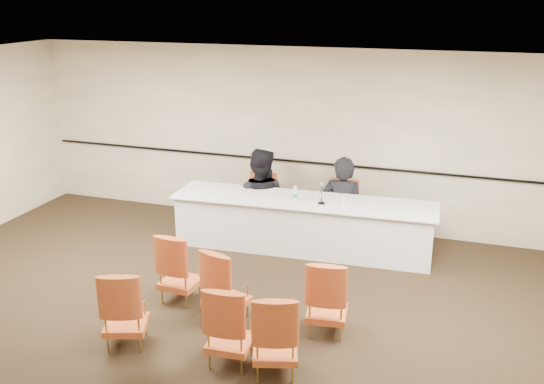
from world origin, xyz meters
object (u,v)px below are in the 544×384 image
at_px(aud_chair_back_mid, 230,324).
at_px(aud_chair_back_right, 275,333).
at_px(panelist_main, 342,214).
at_px(panelist_main_chair, 342,211).
at_px(coffee_cup, 342,201).
at_px(microphone, 322,194).
at_px(aud_chair_front_right, 327,296).
at_px(aud_chair_back_left, 125,307).
at_px(drinking_glass, 317,199).
at_px(panelist_second_chair, 260,203).
at_px(panelist_second, 260,205).
at_px(panel_table, 303,224).
at_px(aud_chair_front_mid, 226,285).
at_px(water_bottle, 295,192).
at_px(aud_chair_front_left, 180,267).

bearing_deg(aud_chair_back_mid, aud_chair_back_right, -5.22).
bearing_deg(panelist_main, panelist_main_chair, 180.00).
xyz_separation_m(panelist_main, coffee_cup, (0.14, -0.67, 0.46)).
xyz_separation_m(microphone, aud_chair_back_right, (0.31, -3.13, -0.49)).
height_order(aud_chair_front_right, aud_chair_back_right, same).
bearing_deg(aud_chair_back_left, drinking_glass, 46.73).
distance_m(panelist_main_chair, panelist_second_chair, 1.39).
height_order(microphone, drinking_glass, microphone).
bearing_deg(microphone, panelist_second_chair, 136.52).
distance_m(aud_chair_back_left, aud_chair_back_right, 1.77).
height_order(microphone, aud_chair_back_mid, microphone).
relative_size(panelist_second_chair, aud_chair_back_left, 1.00).
bearing_deg(drinking_glass, panelist_second, 152.67).
height_order(panel_table, aud_chair_front_mid, aud_chair_front_mid).
bearing_deg(aud_chair_back_right, aud_chair_back_left, 163.47).
bearing_deg(water_bottle, coffee_cup, -3.01).
bearing_deg(panelist_second, panel_table, 146.69).
distance_m(panelist_second, aud_chair_back_right, 4.06).
bearing_deg(aud_chair_front_right, water_bottle, 108.17).
distance_m(microphone, aud_chair_back_left, 3.51).
distance_m(panel_table, panelist_second_chair, 1.06).
xyz_separation_m(panelist_main, aud_chair_back_right, (0.14, -3.84, 0.06)).
bearing_deg(panel_table, panelist_main_chair, 48.97).
height_order(panelist_main_chair, panelist_second, panelist_second).
distance_m(water_bottle, coffee_cup, 0.75).
relative_size(panelist_main_chair, aud_chair_front_right, 1.00).
relative_size(panelist_main, coffee_cup, 15.62).
height_order(microphone, aud_chair_front_mid, microphone).
height_order(aud_chair_front_right, aud_chair_back_left, same).
bearing_deg(water_bottle, panelist_main, 46.29).
xyz_separation_m(panelist_second_chair, aud_chair_front_left, (-0.15, -2.65, 0.00)).
bearing_deg(coffee_cup, aud_chair_front_mid, -111.38).
bearing_deg(drinking_glass, aud_chair_back_mid, -92.22).
xyz_separation_m(panelist_main, panelist_main_chair, (0.00, 0.00, 0.06)).
height_order(panelist_second, aud_chair_back_left, panelist_second).
bearing_deg(panelist_main_chair, aud_chair_front_left, -122.32).
height_order(microphone, water_bottle, microphone).
height_order(panelist_main, aud_chair_back_left, panelist_main).
height_order(aud_chair_back_left, aud_chair_back_right, same).
distance_m(microphone, aud_chair_front_right, 2.31).
height_order(water_bottle, coffee_cup, water_bottle).
xyz_separation_m(panelist_second_chair, drinking_glass, (1.13, -0.58, 0.39)).
xyz_separation_m(panelist_main_chair, microphone, (-0.17, -0.71, 0.49)).
bearing_deg(drinking_glass, panel_table, 169.80).
xyz_separation_m(panelist_main, aud_chair_front_left, (-1.53, -2.72, 0.06)).
bearing_deg(aud_chair_front_right, panel_table, 105.31).
height_order(water_bottle, drinking_glass, water_bottle).
bearing_deg(water_bottle, aud_chair_front_mid, -93.91).
bearing_deg(aud_chair_front_left, aud_chair_front_mid, -16.43).
bearing_deg(aud_chair_front_left, aud_chair_front_right, -1.45).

